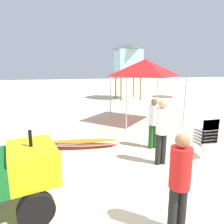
{
  "coord_description": "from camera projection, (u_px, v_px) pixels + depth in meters",
  "views": [
    {
      "loc": [
        -1.45,
        -3.25,
        2.6
      ],
      "look_at": [
        0.31,
        3.71,
        1.01
      ],
      "focal_mm": 33.53,
      "sensor_mm": 36.0,
      "label": 1
    }
  ],
  "objects": [
    {
      "name": "ground",
      "position": [
        144.0,
        205.0,
        3.99
      ],
      "size": [
        80.0,
        80.0,
        0.0
      ],
      "primitive_type": "plane",
      "color": "beige"
    },
    {
      "name": "stacked_plastic_chairs",
      "position": [
        207.0,
        134.0,
        5.8
      ],
      "size": [
        0.48,
        0.48,
        1.29
      ],
      "color": "white",
      "rests_on": "ground"
    },
    {
      "name": "surfboard_pile",
      "position": [
        82.0,
        144.0,
        6.72
      ],
      "size": [
        2.51,
        0.69,
        0.32
      ],
      "color": "red",
      "rests_on": "ground"
    },
    {
      "name": "lifeguard_near_left",
      "position": [
        162.0,
        128.0,
        5.46
      ],
      "size": [
        0.32,
        0.32,
        1.77
      ],
      "color": "black",
      "rests_on": "ground"
    },
    {
      "name": "lifeguard_near_center",
      "position": [
        154.0,
        120.0,
        6.59
      ],
      "size": [
        0.32,
        0.32,
        1.62
      ],
      "color": "#194C19",
      "rests_on": "ground"
    },
    {
      "name": "lifeguard_near_right",
      "position": [
        180.0,
        178.0,
        3.13
      ],
      "size": [
        0.32,
        0.32,
        1.66
      ],
      "color": "black",
      "rests_on": "ground"
    },
    {
      "name": "popup_canopy",
      "position": [
        145.0,
        68.0,
        9.38
      ],
      "size": [
        2.62,
        2.62,
        2.91
      ],
      "color": "#B2B2B7",
      "rests_on": "ground"
    },
    {
      "name": "lifeguard_tower",
      "position": [
        128.0,
        59.0,
        16.14
      ],
      "size": [
        1.98,
        1.98,
        4.27
      ],
      "color": "olive",
      "rests_on": "ground"
    },
    {
      "name": "beach_umbrella_left",
      "position": [
        172.0,
        80.0,
        17.55
      ],
      "size": [
        1.9,
        1.9,
        1.74
      ],
      "color": "beige",
      "rests_on": "ground"
    }
  ]
}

